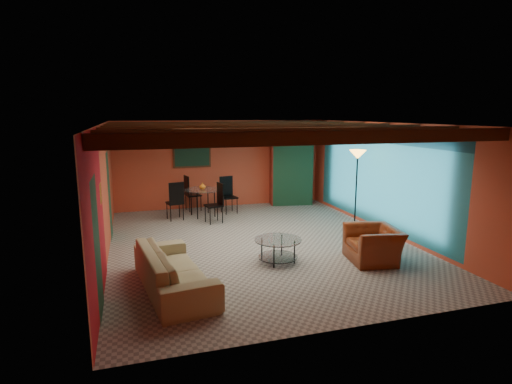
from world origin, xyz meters
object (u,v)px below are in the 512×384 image
object	(u,v)px
floor_lamp	(356,190)
vase	(202,175)
dining_table	(203,198)
armoire	(290,170)
armchair	(373,244)
coffee_table	(278,250)
sofa	(174,270)
potted_plant	(290,129)

from	to	relation	value
floor_lamp	vase	xyz separation A→B (m)	(-3.44, 2.54, 0.17)
dining_table	armoire	distance (m)	3.15
armchair	floor_lamp	size ratio (longest dim) A/B	0.52
coffee_table	floor_lamp	xyz separation A→B (m)	(2.64, 1.60, 0.78)
coffee_table	armoire	xyz separation A→B (m)	(2.19, 4.98, 0.85)
sofa	potted_plant	xyz separation A→B (m)	(4.31, 5.70, 2.06)
sofa	armoire	xyz separation A→B (m)	(4.31, 5.70, 0.74)
armchair	potted_plant	distance (m)	5.87
floor_lamp	armchair	bearing A→B (deg)	-110.95
sofa	dining_table	world-z (taller)	dining_table
armoire	armchair	bearing A→B (deg)	-83.86
potted_plant	dining_table	bearing A→B (deg)	-164.23
floor_lamp	armoire	bearing A→B (deg)	97.58
vase	coffee_table	bearing A→B (deg)	-79.15
sofa	vase	distance (m)	5.10
coffee_table	dining_table	bearing A→B (deg)	100.85
armchair	floor_lamp	xyz separation A→B (m)	(0.80, 2.10, 0.68)
coffee_table	vase	size ratio (longest dim) A/B	4.83
sofa	vase	bearing A→B (deg)	-22.87
floor_lamp	potted_plant	distance (m)	3.68
dining_table	armchair	bearing A→B (deg)	-60.41
sofa	armchair	bearing A→B (deg)	-94.46
armchair	coffee_table	bearing A→B (deg)	-96.37
potted_plant	floor_lamp	bearing A→B (deg)	-82.42
potted_plant	armchair	bearing A→B (deg)	-93.69
armoire	vase	xyz separation A→B (m)	(-2.99, -0.84, 0.09)
floor_lamp	vase	world-z (taller)	floor_lamp
sofa	armchair	xyz separation A→B (m)	(3.96, 0.22, -0.01)
dining_table	potted_plant	xyz separation A→B (m)	(2.99, 0.84, 1.87)
sofa	coffee_table	bearing A→B (deg)	-78.81
armchair	potted_plant	xyz separation A→B (m)	(0.35, 5.48, 2.06)
armoire	potted_plant	size ratio (longest dim) A/B	4.93
coffee_table	armchair	bearing A→B (deg)	-15.24
floor_lamp	potted_plant	xyz separation A→B (m)	(-0.45, 3.38, 1.39)
armchair	armoire	bearing A→B (deg)	-174.81
dining_table	vase	distance (m)	0.64
coffee_table	dining_table	distance (m)	4.22
potted_plant	vase	size ratio (longest dim) A/B	2.29
dining_table	floor_lamp	bearing A→B (deg)	-36.47
dining_table	vase	bearing A→B (deg)	0.00
sofa	armchair	world-z (taller)	sofa
armchair	coffee_table	xyz separation A→B (m)	(-1.84, 0.50, -0.11)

